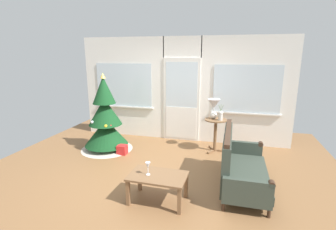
% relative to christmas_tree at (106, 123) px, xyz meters
% --- Properties ---
extents(ground_plane, '(6.76, 6.76, 0.00)m').
position_rel_christmas_tree_xyz_m(ground_plane, '(1.52, -0.96, -0.63)').
color(ground_plane, brown).
extents(back_wall_with_door, '(5.20, 0.14, 2.55)m').
position_rel_christmas_tree_xyz_m(back_wall_with_door, '(1.52, 1.12, 0.65)').
color(back_wall_with_door, white).
rests_on(back_wall_with_door, ground).
extents(christmas_tree, '(1.17, 1.17, 1.74)m').
position_rel_christmas_tree_xyz_m(christmas_tree, '(0.00, 0.00, 0.00)').
color(christmas_tree, '#4C331E').
rests_on(christmas_tree, ground).
extents(settee_sofa, '(0.72, 1.62, 0.96)m').
position_rel_christmas_tree_xyz_m(settee_sofa, '(2.91, -0.98, -0.25)').
color(settee_sofa, '#3D281C').
rests_on(settee_sofa, ground).
extents(side_table, '(0.50, 0.48, 0.74)m').
position_rel_christmas_tree_xyz_m(side_table, '(2.42, 0.50, -0.10)').
color(side_table, brown).
rests_on(side_table, ground).
extents(table_lamp, '(0.28, 0.28, 0.44)m').
position_rel_christmas_tree_xyz_m(table_lamp, '(2.36, 0.54, 0.40)').
color(table_lamp, silver).
rests_on(table_lamp, side_table).
extents(flower_vase, '(0.11, 0.10, 0.35)m').
position_rel_christmas_tree_xyz_m(flower_vase, '(2.52, 0.44, 0.23)').
color(flower_vase, beige).
rests_on(flower_vase, side_table).
extents(coffee_table, '(0.85, 0.54, 0.42)m').
position_rel_christmas_tree_xyz_m(coffee_table, '(1.76, -1.74, -0.27)').
color(coffee_table, brown).
rests_on(coffee_table, ground).
extents(wine_glass, '(0.08, 0.08, 0.20)m').
position_rel_christmas_tree_xyz_m(wine_glass, '(1.62, -1.76, -0.06)').
color(wine_glass, silver).
rests_on(wine_glass, coffee_table).
extents(gift_box, '(0.20, 0.18, 0.20)m').
position_rel_christmas_tree_xyz_m(gift_box, '(0.48, -0.20, -0.53)').
color(gift_box, red).
rests_on(gift_box, ground).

